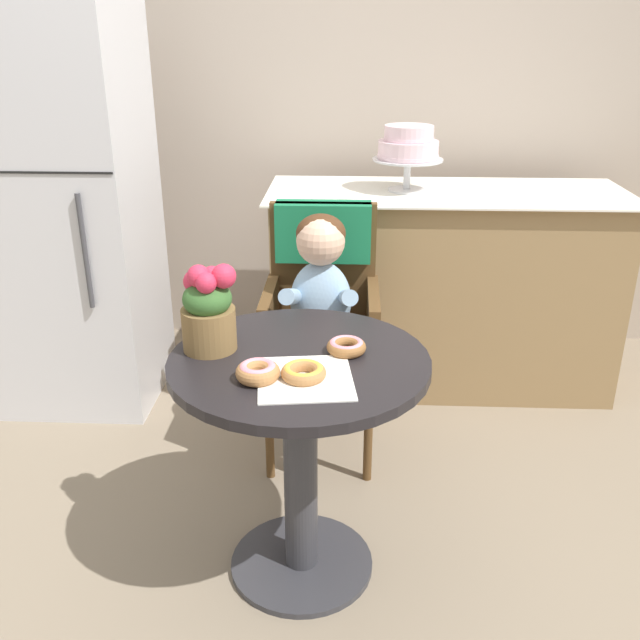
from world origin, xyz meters
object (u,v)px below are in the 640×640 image
Objects in this scene: cafe_table at (300,425)px; seated_child at (320,296)px; donut_front at (304,372)px; flower_vase at (208,309)px; tiered_cake_stand at (408,147)px; refrigerator at (68,210)px; donut_mid at (346,346)px; wicker_chair at (322,291)px; donut_side at (258,371)px.

seated_child is at bearing 87.02° from cafe_table.
donut_front is at bearing -80.38° from cafe_table.
tiered_cake_stand is at bearing 63.57° from flower_vase.
tiered_cake_stand is 1.45m from refrigerator.
donut_mid is at bearing -79.85° from seated_child.
flower_vase is at bearing 169.18° from cafe_table.
wicker_chair is 0.87m from donut_front.
donut_front is at bearing -87.00° from wicker_chair.
donut_side is at bearing -107.98° from tiered_cake_stand.
tiered_cake_stand is (0.34, 0.56, 0.45)m from wicker_chair.
seated_child is 6.36× the size of donut_side.
donut_mid is at bearing -1.39° from flower_vase.
refrigerator is (-1.07, 1.22, 0.11)m from donut_front.
donut_mid is 0.06× the size of refrigerator.
tiered_cake_stand is at bearing 62.39° from wicker_chair.
donut_side is (-0.12, -0.01, 0.01)m from donut_front.
seated_child is 0.71m from donut_front.
flower_vase reaches higher than cafe_table.
donut_side is 0.26m from flower_vase.
donut_mid is (0.11, 0.16, -0.00)m from donut_front.
wicker_chair is 0.79m from tiered_cake_stand.
donut_side is 1.56m from refrigerator.
donut_mid is at bearing -78.42° from wicker_chair.
cafe_table is at bearing -105.89° from tiered_cake_stand.
seated_child is at bearing 62.24° from flower_vase.
wicker_chair is 0.77m from flower_vase.
tiered_cake_stand reaches higher than cafe_table.
donut_front is at bearing 6.00° from donut_side.
tiered_cake_stand is (0.35, 1.42, 0.35)m from donut_front.
refrigerator reaches higher than tiered_cake_stand.
donut_front is (0.02, -0.12, 0.23)m from cafe_table.
tiered_cake_stand is (0.37, 1.30, 0.58)m from cafe_table.
cafe_table is 6.30× the size of donut_side.
tiered_cake_stand is (0.62, 1.25, 0.24)m from flower_vase.
wicker_chair is 1.31× the size of seated_child.
refrigerator reaches higher than flower_vase.
wicker_chair is 0.56× the size of refrigerator.
seated_child is (0.00, -0.16, 0.04)m from wicker_chair.
donut_side reaches higher than donut_front.
donut_front is at bearing -48.76° from refrigerator.
donut_front is at bearing -123.84° from donut_mid.
donut_side is at bearing -142.30° from donut_mid.
flower_vase is 1.42m from tiered_cake_stand.
tiered_cake_stand reaches higher than donut_side.
cafe_table is 0.75m from wicker_chair.
tiered_cake_stand is (0.34, 0.72, 0.41)m from seated_child.
tiered_cake_stand is 0.18× the size of refrigerator.
tiered_cake_stand is at bearing 64.59° from seated_child.
cafe_table is 1.47m from tiered_cake_stand.
donut_mid is at bearing -42.01° from refrigerator.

